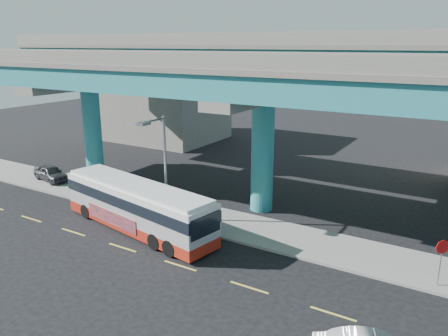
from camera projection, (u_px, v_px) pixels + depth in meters
The scene contains 9 objects.
ground at pixel (184, 263), 22.59m from camera, with size 120.00×120.00×0.00m, color black.
sidewalk at pixel (236, 226), 27.10m from camera, with size 70.00×4.00×0.15m, color gray.
lane_markings at pixel (180, 266), 22.35m from camera, with size 58.00×0.12×0.01m.
viaduct at pixel (265, 73), 27.57m from camera, with size 52.00×12.40×11.70m.
building_concrete at pixel (166, 101), 51.05m from camera, with size 12.00×10.00×9.00m, color gray.
transit_bus at pixel (137, 205), 26.26m from camera, with size 11.71×4.46×2.94m.
parked_car at pixel (51, 173), 35.63m from camera, with size 3.89×2.11×1.26m, color #323337.
street_lamp at pixel (159, 154), 26.29m from camera, with size 0.50×2.24×6.68m.
stop_sign at pixel (442, 253), 19.83m from camera, with size 0.54×0.48×2.30m.
Camera 1 is at (12.32, -16.35, 10.97)m, focal length 35.00 mm.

